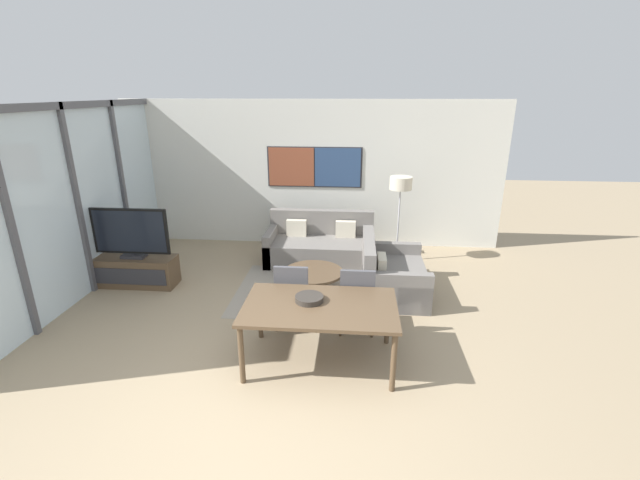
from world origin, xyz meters
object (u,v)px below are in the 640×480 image
(dining_chair_left, at_px, (293,292))
(television, at_px, (131,233))
(sofa_main, at_px, (320,246))
(sofa_side, at_px, (388,276))
(fruit_bowl, at_px, (309,298))
(tv_console, at_px, (136,271))
(dining_chair_centre, at_px, (357,296))
(coffee_table, at_px, (313,276))
(floor_lamp, at_px, (401,189))
(dining_table, at_px, (320,310))

(dining_chair_left, bearing_deg, television, 157.95)
(sofa_main, relative_size, sofa_side, 1.39)
(television, height_order, fruit_bowl, television)
(tv_console, distance_m, sofa_side, 3.97)
(dining_chair_centre, bearing_deg, sofa_main, 105.33)
(tv_console, relative_size, coffee_table, 1.38)
(television, relative_size, dining_chair_left, 1.32)
(tv_console, xyz_separation_m, television, (0.00, 0.00, 0.63))
(sofa_side, bearing_deg, floor_lamp, -10.45)
(fruit_bowl, bearing_deg, dining_table, -33.62)
(sofa_side, bearing_deg, television, 90.45)
(dining_chair_left, bearing_deg, coffee_table, 81.49)
(television, height_order, sofa_side, television)
(television, distance_m, fruit_bowl, 3.42)
(television, xyz_separation_m, sofa_side, (3.97, 0.03, -0.59))
(sofa_side, distance_m, dining_chair_left, 1.72)
(sofa_side, bearing_deg, dining_chair_centre, 157.67)
(fruit_bowl, bearing_deg, floor_lamp, 67.75)
(tv_console, relative_size, dining_chair_centre, 1.39)
(tv_console, height_order, coffee_table, tv_console)
(dining_chair_centre, height_order, fruit_bowl, dining_chair_centre)
(dining_chair_centre, bearing_deg, tv_console, 162.11)
(television, height_order, dining_chair_left, television)
(television, distance_m, sofa_main, 3.16)
(fruit_bowl, relative_size, floor_lamp, 0.20)
(tv_console, xyz_separation_m, dining_table, (3.08, -1.80, 0.42))
(coffee_table, bearing_deg, dining_chair_centre, -59.33)
(coffee_table, distance_m, dining_chair_centre, 1.32)
(television, distance_m, dining_chair_left, 2.90)
(dining_table, distance_m, dining_chair_left, 0.84)
(dining_table, relative_size, floor_lamp, 1.09)
(sofa_side, relative_size, coffee_table, 1.51)
(fruit_bowl, xyz_separation_m, floor_lamp, (1.26, 3.07, 0.59))
(television, distance_m, coffee_table, 2.90)
(television, height_order, floor_lamp, floor_lamp)
(sofa_side, distance_m, floor_lamp, 1.72)
(coffee_table, bearing_deg, dining_chair_left, -98.51)
(tv_console, relative_size, floor_lamp, 0.81)
(television, relative_size, sofa_side, 0.87)
(tv_console, distance_m, dining_table, 3.59)
(coffee_table, distance_m, dining_table, 1.85)
(television, bearing_deg, tv_console, -90.00)
(fruit_bowl, bearing_deg, coffee_table, 94.13)
(sofa_main, relative_size, dining_chair_left, 2.10)
(dining_table, height_order, floor_lamp, floor_lamp)
(sofa_main, relative_size, dining_table, 1.13)
(television, relative_size, dining_chair_centre, 1.32)
(tv_console, xyz_separation_m, dining_chair_centre, (3.49, -1.13, 0.27))
(dining_chair_centre, xyz_separation_m, floor_lamp, (0.72, 2.48, 0.83))
(television, xyz_separation_m, dining_chair_left, (2.67, -1.08, -0.36))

